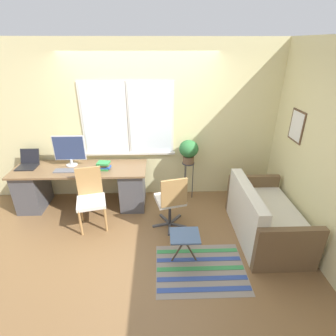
{
  "coord_description": "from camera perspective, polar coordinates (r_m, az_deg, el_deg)",
  "views": [
    {
      "loc": [
        0.31,
        -3.63,
        2.61
      ],
      "look_at": [
        0.44,
        0.17,
        0.79
      ],
      "focal_mm": 28.0,
      "sensor_mm": 36.0,
      "label": 1
    }
  ],
  "objects": [
    {
      "name": "desk_chair_wooden",
      "position": [
        4.18,
        -16.47,
        -6.03
      ],
      "size": [
        0.5,
        0.51,
        0.92
      ],
      "rotation": [
        0.0,
        0.0,
        0.23
      ],
      "color": "#B2844C",
      "rests_on": "ground_plane"
    },
    {
      "name": "laptop",
      "position": [
        4.99,
        -28.17,
        0.94
      ],
      "size": [
        0.32,
        0.35,
        0.26
      ],
      "color": "black",
      "rests_on": "desk"
    },
    {
      "name": "potted_plant",
      "position": [
        4.5,
        4.54,
        3.92
      ],
      "size": [
        0.33,
        0.33,
        0.41
      ],
      "color": "brown",
      "rests_on": "plant_stand"
    },
    {
      "name": "wall_back_with_window",
      "position": [
        4.58,
        -5.97,
        9.53
      ],
      "size": [
        9.0,
        0.12,
        2.7
      ],
      "color": "beige",
      "rests_on": "ground_plane"
    },
    {
      "name": "ground_plane",
      "position": [
        4.48,
        -5.64,
        -10.15
      ],
      "size": [
        14.0,
        14.0,
        0.0
      ],
      "primitive_type": "plane",
      "color": "brown"
    },
    {
      "name": "mouse",
      "position": [
        4.49,
        -17.91,
        -0.32
      ],
      "size": [
        0.04,
        0.06,
        0.03
      ],
      "color": "slate",
      "rests_on": "desk"
    },
    {
      "name": "desk",
      "position": [
        4.74,
        -18.09,
        -3.67
      ],
      "size": [
        2.2,
        0.68,
        0.73
      ],
      "color": "brown",
      "rests_on": "ground_plane"
    },
    {
      "name": "keyboard",
      "position": [
        4.56,
        -21.36,
        -0.53
      ],
      "size": [
        0.37,
        0.15,
        0.02
      ],
      "color": "slate",
      "rests_on": "desk"
    },
    {
      "name": "book_stack",
      "position": [
        4.41,
        -13.75,
        0.54
      ],
      "size": [
        0.22,
        0.19,
        0.13
      ],
      "color": "green",
      "rests_on": "desk"
    },
    {
      "name": "couch_loveseat",
      "position": [
        4.13,
        20.19,
        -10.42
      ],
      "size": [
        0.83,
        1.44,
        0.81
      ],
      "rotation": [
        0.0,
        0.0,
        1.57
      ],
      "color": "silver",
      "rests_on": "ground_plane"
    },
    {
      "name": "monitor",
      "position": [
        4.65,
        -20.67,
        3.74
      ],
      "size": [
        0.52,
        0.18,
        0.52
      ],
      "color": "silver",
      "rests_on": "desk"
    },
    {
      "name": "wall_right_with_picture",
      "position": [
        4.35,
        26.4,
        6.11
      ],
      "size": [
        0.08,
        9.0,
        2.7
      ],
      "color": "beige",
      "rests_on": "ground_plane"
    },
    {
      "name": "folding_stool",
      "position": [
        3.43,
        3.66,
        -14.9
      ],
      "size": [
        0.37,
        0.32,
        0.44
      ],
      "color": "slate",
      "rests_on": "ground_plane"
    },
    {
      "name": "floor_rug_striped",
      "position": [
        3.61,
        7.07,
        -20.92
      ],
      "size": [
        1.13,
        0.86,
        0.01
      ],
      "color": "gray",
      "rests_on": "ground_plane"
    },
    {
      "name": "plant_stand",
      "position": [
        4.64,
        4.39,
        -0.17
      ],
      "size": [
        0.21,
        0.21,
        0.72
      ],
      "color": "#333338",
      "rests_on": "ground_plane"
    },
    {
      "name": "office_chair_swivel",
      "position": [
        3.92,
        0.69,
        -7.01
      ],
      "size": [
        0.54,
        0.53,
        0.91
      ],
      "rotation": [
        0.0,
        0.0,
        3.38
      ],
      "color": "#47474C",
      "rests_on": "ground_plane"
    }
  ]
}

